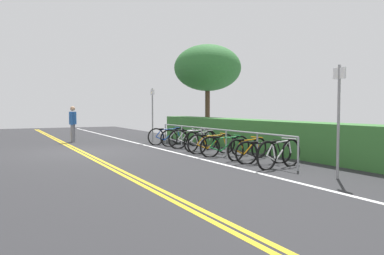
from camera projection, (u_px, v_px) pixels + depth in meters
name	position (u px, v px, depth m)	size (l,w,h in m)	color
ground_plane	(81.00, 153.00, 13.41)	(35.09, 12.35, 0.05)	#2B2B2D
centre_line_yellow_inner	(79.00, 152.00, 13.37)	(31.58, 0.10, 0.00)	gold
centre_line_yellow_outer	(83.00, 152.00, 13.44)	(31.58, 0.10, 0.00)	gold
bike_lane_stripe_white	(157.00, 148.00, 14.70)	(31.58, 0.12, 0.00)	white
bike_rack	(213.00, 134.00, 12.95)	(8.20, 0.05, 0.84)	#9EA0A5
bicycle_0	(168.00, 136.00, 16.13)	(0.46, 1.81, 0.75)	black
bicycle_1	(182.00, 138.00, 15.36)	(0.61, 1.73, 0.73)	black
bicycle_2	(192.00, 139.00, 14.62)	(0.47, 1.83, 0.77)	black
bicycle_3	(201.00, 141.00, 13.81)	(0.61, 1.63, 0.76)	black
bicycle_4	(211.00, 144.00, 12.88)	(0.48, 1.68, 0.71)	black
bicycle_5	(225.00, 146.00, 12.14)	(0.46, 1.71, 0.70)	black
bicycle_6	(247.00, 149.00, 11.42)	(0.50, 1.65, 0.69)	black
bicycle_7	(263.00, 152.00, 10.55)	(0.59, 1.59, 0.68)	black
bicycle_8	(279.00, 154.00, 9.80)	(0.51, 1.70, 0.78)	black
pedestrian	(73.00, 122.00, 17.14)	(0.46, 0.32, 1.61)	slate
sign_post_near	(152.00, 110.00, 17.31)	(0.36, 0.06, 2.41)	gray
sign_post_far	(339.00, 111.00, 8.27)	(0.36, 0.07, 2.45)	gray
hedge_backdrop	(287.00, 138.00, 12.50)	(17.15, 1.06, 1.10)	#387533
tree_near_left	(208.00, 68.00, 19.31)	(3.34, 3.34, 4.69)	#473323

